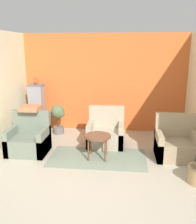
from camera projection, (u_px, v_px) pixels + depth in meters
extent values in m
plane|color=#B2A893|center=(88.00, 192.00, 4.17)|extent=(20.00, 20.00, 0.00)
cube|color=orange|center=(104.00, 83.00, 7.05)|extent=(4.65, 0.06, 2.73)
cube|color=gray|center=(98.00, 158.00, 5.44)|extent=(2.10, 1.14, 0.01)
cylinder|color=brown|center=(98.00, 136.00, 5.32)|extent=(0.57, 0.57, 0.04)
cylinder|color=brown|center=(88.00, 151.00, 5.23)|extent=(0.04, 0.04, 0.49)
cylinder|color=brown|center=(105.00, 151.00, 5.20)|extent=(0.04, 0.04, 0.49)
cylinder|color=brown|center=(91.00, 144.00, 5.57)|extent=(0.04, 0.04, 0.49)
cylinder|color=brown|center=(106.00, 145.00, 5.54)|extent=(0.04, 0.04, 0.49)
cube|color=slate|center=(28.00, 145.00, 5.66)|extent=(0.87, 0.73, 0.40)
cube|color=slate|center=(32.00, 121.00, 5.83)|extent=(0.87, 0.14, 0.54)
cube|color=slate|center=(12.00, 140.00, 5.68)|extent=(0.12, 0.73, 0.59)
cube|color=slate|center=(44.00, 141.00, 5.60)|extent=(0.12, 0.73, 0.59)
cube|color=#9E896B|center=(176.00, 150.00, 5.40)|extent=(0.87, 0.73, 0.40)
cube|color=#9E896B|center=(175.00, 125.00, 5.56)|extent=(0.87, 0.14, 0.54)
cube|color=#9E896B|center=(159.00, 145.00, 5.41)|extent=(0.12, 0.73, 0.59)
cube|color=#9E896B|center=(194.00, 146.00, 5.34)|extent=(0.12, 0.73, 0.59)
cube|color=tan|center=(106.00, 138.00, 6.10)|extent=(0.87, 0.73, 0.40)
cube|color=tan|center=(107.00, 116.00, 6.26)|extent=(0.87, 0.14, 0.54)
cube|color=tan|center=(90.00, 134.00, 6.11)|extent=(0.12, 0.73, 0.59)
cube|color=tan|center=(121.00, 135.00, 6.04)|extent=(0.12, 0.73, 0.59)
cube|color=slate|center=(39.00, 129.00, 7.19)|extent=(0.45, 0.45, 0.12)
cube|color=#939399|center=(37.00, 107.00, 7.02)|extent=(0.38, 0.38, 1.21)
cube|color=slate|center=(36.00, 85.00, 6.86)|extent=(0.40, 0.40, 0.03)
ellipsoid|color=#D14C2D|center=(36.00, 81.00, 6.84)|extent=(0.11, 0.13, 0.17)
sphere|color=#D14C2D|center=(35.00, 78.00, 6.80)|extent=(0.09, 0.09, 0.09)
cone|color=gold|center=(35.00, 78.00, 6.76)|extent=(0.04, 0.04, 0.04)
cone|color=#D14C2D|center=(37.00, 82.00, 6.90)|extent=(0.05, 0.11, 0.14)
cylinder|color=#66605B|center=(59.00, 130.00, 6.98)|extent=(0.29, 0.29, 0.20)
cylinder|color=brown|center=(58.00, 121.00, 6.92)|extent=(0.04, 0.04, 0.30)
sphere|color=#566B47|center=(58.00, 112.00, 6.85)|extent=(0.37, 0.37, 0.37)
sphere|color=#566B47|center=(55.00, 114.00, 6.91)|extent=(0.22, 0.22, 0.22)
sphere|color=#566B47|center=(61.00, 114.00, 6.82)|extent=(0.21, 0.21, 0.21)
cube|color=#B2704C|center=(31.00, 108.00, 5.75)|extent=(0.43, 0.43, 0.10)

